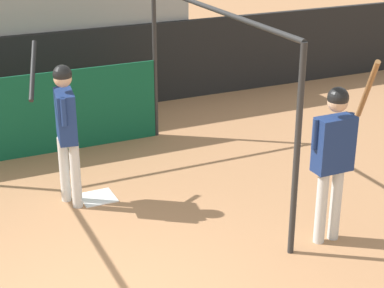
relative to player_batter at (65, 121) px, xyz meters
The scene contains 4 objects.
batting_cage 1.18m from the player_batter, 94.31° to the left, with size 4.14×4.16×2.47m.
home_plate 1.20m from the player_batter, ahead, with size 0.44×0.44×0.02m.
player_batter is the anchor object (origin of this frame).
player_waiting 3.31m from the player_batter, 41.33° to the right, with size 0.80×0.56×2.21m.
Camera 1 is at (-1.27, -4.96, 3.88)m, focal length 60.00 mm.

